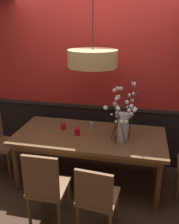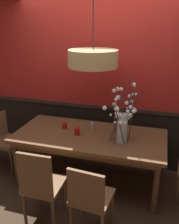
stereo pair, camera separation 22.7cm
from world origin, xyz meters
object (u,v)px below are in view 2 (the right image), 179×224
at_px(chair_head_west_end, 4,138).
at_px(pendant_lamp, 93,58).
at_px(chair_near_side_left, 41,184).
at_px(candle_holder_nearer_edge, 65,125).
at_px(chair_near_side_right, 90,197).
at_px(vase_with_blossoms, 123,122).
at_px(candle_holder_nearer_center, 77,131).
at_px(condiment_bottle, 92,126).
at_px(chair_far_side_left, 87,123).
at_px(dining_table, 89,140).

height_order(chair_head_west_end, pendant_lamp, pendant_lamp).
height_order(chair_near_side_left, candle_holder_nearer_edge, chair_near_side_left).
bearing_deg(chair_near_side_right, vase_with_blossoms, 78.25).
bearing_deg(candle_holder_nearer_center, vase_with_blossoms, -1.33).
bearing_deg(chair_head_west_end, pendant_lamp, 1.82).
relative_size(vase_with_blossoms, condiment_bottle, 6.69).
height_order(chair_near_side_left, condiment_bottle, chair_near_side_left).
xyz_separation_m(chair_far_side_left, pendant_lamp, (0.33, -0.83, 1.25)).
bearing_deg(chair_head_west_end, candle_holder_nearer_center, -3.28).
bearing_deg(condiment_bottle, chair_near_side_left, -104.88).
relative_size(dining_table, pendant_lamp, 1.87).
bearing_deg(condiment_bottle, candle_holder_nearer_center, -126.46).
xyz_separation_m(chair_near_side_left, condiment_bottle, (0.28, 1.06, 0.28)).
bearing_deg(candle_holder_nearer_edge, dining_table, -13.44).
relative_size(chair_near_side_left, candle_holder_nearer_edge, 10.98).
xyz_separation_m(chair_near_side_right, candle_holder_nearer_edge, (-0.68, 1.01, 0.30)).
distance_m(candle_holder_nearer_edge, pendant_lamp, 1.07).
distance_m(dining_table, chair_near_side_left, 0.96).
xyz_separation_m(chair_head_west_end, vase_with_blossoms, (1.85, -0.09, 0.52)).
distance_m(chair_near_side_left, pendant_lamp, 1.61).
bearing_deg(vase_with_blossoms, dining_table, 171.81).
relative_size(dining_table, candle_holder_nearer_center, 20.64).
distance_m(dining_table, condiment_bottle, 0.21).
relative_size(dining_table, chair_near_side_left, 2.13).
height_order(dining_table, chair_far_side_left, chair_far_side_left).
height_order(chair_near_side_right, chair_near_side_left, chair_near_side_left).
distance_m(dining_table, candle_holder_nearer_center, 0.21).
bearing_deg(chair_near_side_left, chair_head_west_end, 140.12).
bearing_deg(dining_table, condiment_bottle, 92.43).
height_order(chair_head_west_end, condiment_bottle, condiment_bottle).
relative_size(chair_far_side_left, chair_head_west_end, 1.08).
bearing_deg(chair_far_side_left, chair_near_side_left, -89.44).
bearing_deg(condiment_bottle, chair_head_west_end, -174.37).
relative_size(chair_near_side_right, candle_holder_nearer_center, 8.76).
height_order(candle_holder_nearer_center, pendant_lamp, pendant_lamp).
relative_size(chair_near_side_right, candle_holder_nearer_edge, 9.93).
bearing_deg(vase_with_blossoms, candle_holder_nearer_center, 178.67).
bearing_deg(candle_holder_nearer_center, pendant_lamp, 31.97).
xyz_separation_m(chair_near_side_right, chair_head_west_end, (-1.67, 0.94, 0.00)).
xyz_separation_m(dining_table, candle_holder_nearer_center, (-0.16, -0.05, 0.13)).
bearing_deg(chair_near_side_left, condiment_bottle, 75.12).
distance_m(candle_holder_nearer_edge, condiment_bottle, 0.40).
bearing_deg(chair_near_side_left, chair_far_side_left, 90.56).
relative_size(chair_near_side_right, chair_head_west_end, 1.00).
relative_size(dining_table, chair_near_side_right, 2.35).
relative_size(dining_table, vase_with_blossoms, 2.50).
relative_size(dining_table, condiment_bottle, 16.75).
height_order(chair_near_side_right, vase_with_blossoms, vase_with_blossoms).
xyz_separation_m(candle_holder_nearer_edge, condiment_bottle, (0.40, 0.06, 0.01)).
height_order(chair_head_west_end, vase_with_blossoms, vase_with_blossoms).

